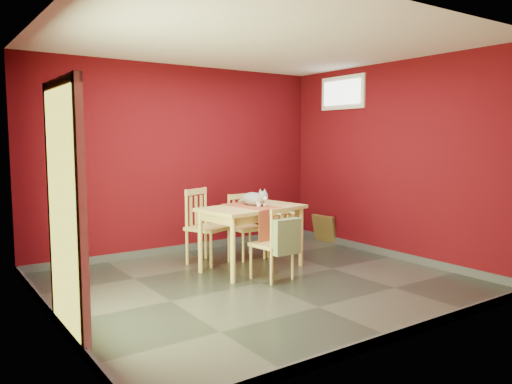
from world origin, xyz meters
TOP-DOWN VIEW (x-y plane):
  - ground at (0.00, 0.00)m, footprint 4.50×4.50m
  - room_shell at (0.00, 0.00)m, footprint 4.50×4.50m
  - doorway at (-2.23, -0.40)m, footprint 0.06×1.01m
  - window at (2.23, 1.00)m, footprint 0.05×0.90m
  - outlet_plate at (1.60, 1.99)m, footprint 0.08×0.02m
  - dining_table at (0.27, 0.57)m, footprint 1.38×0.93m
  - table_runner at (0.27, 0.45)m, footprint 0.48×0.83m
  - chair_far_left at (-0.05, 1.20)m, footprint 0.61×0.61m
  - chair_far_right at (0.55, 1.15)m, footprint 0.42×0.42m
  - chair_near at (0.22, 0.03)m, footprint 0.45×0.45m
  - tote_bag at (0.23, -0.18)m, footprint 0.34×0.20m
  - cat at (0.34, 0.63)m, footprint 0.44×0.53m
  - picture_frame at (2.19, 1.32)m, footprint 0.19×0.45m

SIDE VIEW (x-z plane):
  - ground at x=0.00m, z-range 0.00..0.00m
  - room_shell at x=0.00m, z-range -2.20..2.30m
  - picture_frame at x=2.19m, z-range 0.00..0.43m
  - outlet_plate at x=1.60m, z-range 0.24..0.36m
  - chair_near at x=0.22m, z-range 0.01..0.88m
  - chair_far_right at x=0.55m, z-range 0.01..0.90m
  - chair_far_left at x=-0.05m, z-range 0.01..1.00m
  - tote_bag at x=0.23m, z-range 0.31..0.79m
  - dining_table at x=0.27m, z-range 0.30..1.11m
  - table_runner at x=0.27m, z-range 0.55..0.94m
  - cat at x=0.34m, z-range 0.80..1.04m
  - doorway at x=-2.23m, z-range 0.06..2.19m
  - window at x=2.23m, z-range 2.10..2.60m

